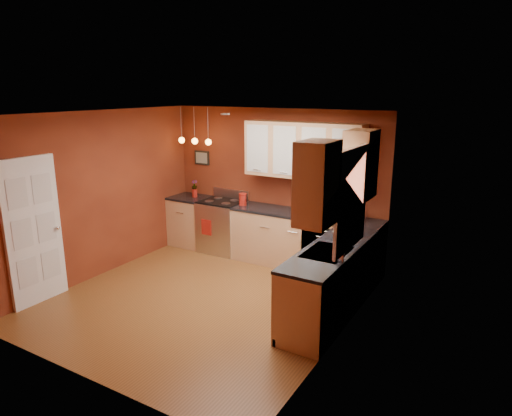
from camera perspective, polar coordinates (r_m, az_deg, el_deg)
The scene contains 27 objects.
floor at distance 6.68m, azimuth -6.41°, elevation -11.26°, with size 4.20×4.20×0.00m, color brown.
ceiling at distance 6.02m, azimuth -7.13°, elevation 11.59°, with size 4.00×4.20×0.02m, color white.
wall_back at distance 7.95m, azimuth 2.38°, elevation 2.99°, with size 4.00×0.02×2.60m, color maroon.
wall_front at distance 4.80m, azimuth -22.03°, elevation -6.09°, with size 4.00×0.02×2.60m, color maroon.
wall_left at distance 7.57m, azimuth -18.95°, elevation 1.59°, with size 0.02×4.20×2.60m, color maroon.
wall_right at distance 5.31m, azimuth 10.82°, elevation -3.30°, with size 0.02×4.20×2.60m, color maroon.
base_cabinets_back_left at distance 8.80m, azimuth -8.15°, elevation -1.70°, with size 0.70×0.60×0.90m, color tan.
base_cabinets_back_right at distance 7.61m, azimuth 6.11°, elevation -4.28°, with size 2.54×0.60×0.90m, color tan.
base_cabinets_right at distance 6.10m, azimuth 9.20°, elevation -9.33°, with size 0.60×2.10×0.90m, color tan.
counter_back_left at distance 8.68m, azimuth -8.26°, elevation 1.28°, with size 0.70×0.62×0.04m, color black.
counter_back_right at distance 7.47m, azimuth 6.21°, elevation -0.87°, with size 2.54×0.62×0.04m, color black.
counter_right at distance 5.93m, azimuth 9.39°, elevation -5.18°, with size 0.62×2.10×0.04m, color black.
gas_range at distance 8.37m, azimuth -4.22°, elevation -2.22°, with size 0.76×0.64×1.11m.
dishwasher_front at distance 7.22m, azimuth 7.84°, elevation -5.40°, with size 0.60×0.02×0.80m, color silver.
sink at distance 5.80m, azimuth 8.87°, elevation -5.67°, with size 0.50×0.70×0.33m.
window at distance 5.49m, azimuth 11.83°, elevation 1.46°, with size 0.06×1.02×1.22m.
door_left_wall at distance 6.92m, azimuth -26.05°, elevation -2.68°, with size 0.12×0.82×2.05m.
upper_cabinets_back at distance 7.43m, azimuth 5.91°, elevation 7.17°, with size 2.00×0.35×0.90m, color tan.
upper_cabinets_right at distance 5.50m, azimuth 10.58°, elevation 4.35°, with size 0.35×1.95×0.90m, color tan.
wall_picture at distance 8.70m, azimuth -6.77°, elevation 6.26°, with size 0.32×0.03×0.26m, color black.
pendant_lights at distance 8.33m, azimuth -7.66°, elevation 8.34°, with size 0.71×0.11×0.66m.
red_canister at distance 7.94m, azimuth -1.67°, elevation 1.10°, with size 0.14×0.14×0.21m.
red_vase at distance 8.62m, azimuth -7.68°, elevation 1.87°, with size 0.10×0.10×0.15m, color maroon.
flowers at distance 8.59m, azimuth -7.72°, elevation 2.84°, with size 0.11×0.11×0.19m, color maroon.
coffee_maker at distance 7.17m, azimuth 11.78°, elevation -0.58°, with size 0.20×0.20×0.26m.
soap_pump at distance 5.49m, azimuth 10.50°, elevation -5.60°, with size 0.09×0.09×0.19m, color silver.
dish_towel at distance 8.17m, azimuth -6.23°, elevation -2.42°, with size 0.21×0.01×0.28m, color maroon.
Camera 1 is at (3.64, -4.78, 2.92)m, focal length 32.00 mm.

